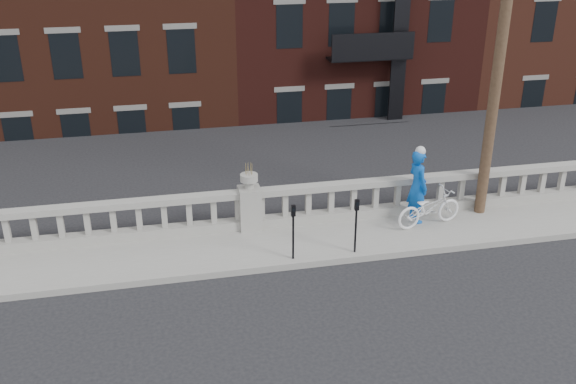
# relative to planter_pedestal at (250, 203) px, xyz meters

# --- Properties ---
(ground) EXTENTS (120.00, 120.00, 0.00)m
(ground) POSITION_rel_planter_pedestal_xyz_m (0.00, -3.95, -0.83)
(ground) COLOR black
(ground) RESTS_ON ground
(sidewalk) EXTENTS (32.00, 2.20, 0.15)m
(sidewalk) POSITION_rel_planter_pedestal_xyz_m (0.00, -0.95, -0.76)
(sidewalk) COLOR gray
(sidewalk) RESTS_ON ground
(balustrade) EXTENTS (28.00, 0.34, 1.03)m
(balustrade) POSITION_rel_planter_pedestal_xyz_m (0.00, 0.00, -0.19)
(balustrade) COLOR gray
(balustrade) RESTS_ON sidewalk
(planter_pedestal) EXTENTS (0.55, 0.55, 1.76)m
(planter_pedestal) POSITION_rel_planter_pedestal_xyz_m (0.00, 0.00, 0.00)
(planter_pedestal) COLOR gray
(planter_pedestal) RESTS_ON sidewalk
(lower_level) EXTENTS (80.00, 44.00, 20.80)m
(lower_level) POSITION_rel_planter_pedestal_xyz_m (0.56, 19.09, 1.80)
(lower_level) COLOR #605E59
(lower_level) RESTS_ON ground
(utility_pole) EXTENTS (1.60, 0.28, 10.00)m
(utility_pole) POSITION_rel_planter_pedestal_xyz_m (6.20, -0.35, 4.41)
(utility_pole) COLOR #422D1E
(utility_pole) RESTS_ON sidewalk
(parking_meter_b) EXTENTS (0.10, 0.09, 1.36)m
(parking_meter_b) POSITION_rel_planter_pedestal_xyz_m (0.72, -1.80, 0.17)
(parking_meter_b) COLOR black
(parking_meter_b) RESTS_ON sidewalk
(parking_meter_c) EXTENTS (0.10, 0.09, 1.36)m
(parking_meter_c) POSITION_rel_planter_pedestal_xyz_m (2.22, -1.80, 0.17)
(parking_meter_c) COLOR black
(parking_meter_c) RESTS_ON sidewalk
(bicycle) EXTENTS (1.91, 0.98, 0.96)m
(bicycle) POSITION_rel_planter_pedestal_xyz_m (4.51, -0.81, -0.20)
(bicycle) COLOR white
(bicycle) RESTS_ON sidewalk
(cyclist) EXTENTS (0.56, 0.77, 1.94)m
(cyclist) POSITION_rel_planter_pedestal_xyz_m (4.28, -0.48, 0.29)
(cyclist) COLOR #0B4FB3
(cyclist) RESTS_ON sidewalk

